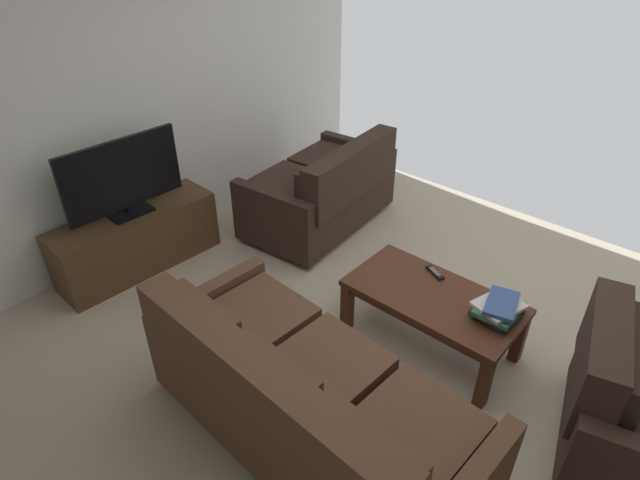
% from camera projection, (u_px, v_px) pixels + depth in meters
% --- Properties ---
extents(ground_plane, '(5.06, 4.83, 0.01)m').
position_uv_depth(ground_plane, '(396.00, 363.00, 3.45)').
color(ground_plane, '#B7A88E').
extents(wall_right, '(0.12, 4.83, 2.76)m').
position_uv_depth(wall_right, '(139.00, 78.00, 4.08)').
color(wall_right, white).
rests_on(wall_right, ground).
extents(sofa_main, '(1.94, 0.95, 0.86)m').
position_uv_depth(sofa_main, '(303.00, 400.00, 2.73)').
color(sofa_main, black).
rests_on(sofa_main, ground).
extents(loveseat_near, '(0.96, 1.46, 0.84)m').
position_uv_depth(loveseat_near, '(324.00, 190.00, 4.69)').
color(loveseat_near, black).
rests_on(loveseat_near, ground).
extents(coffee_table, '(1.11, 0.58, 0.42)m').
position_uv_depth(coffee_table, '(433.00, 302.00, 3.41)').
color(coffee_table, '#4C2819').
rests_on(coffee_table, ground).
extents(tv_stand, '(0.45, 1.31, 0.50)m').
position_uv_depth(tv_stand, '(137.00, 240.00, 4.21)').
color(tv_stand, '#4C331E').
rests_on(tv_stand, ground).
extents(flat_tv, '(0.21, 0.93, 0.60)m').
position_uv_depth(flat_tv, '(122.00, 177.00, 3.90)').
color(flat_tv, black).
rests_on(flat_tv, tv_stand).
extents(book_stack, '(0.29, 0.33, 0.13)m').
position_uv_depth(book_stack, '(499.00, 309.00, 3.15)').
color(book_stack, '#385693').
rests_on(book_stack, coffee_table).
extents(tv_remote, '(0.16, 0.11, 0.02)m').
position_uv_depth(tv_remote, '(435.00, 273.00, 3.55)').
color(tv_remote, black).
rests_on(tv_remote, coffee_table).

